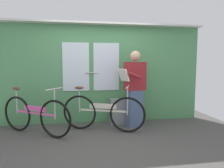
# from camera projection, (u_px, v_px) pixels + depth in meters

# --- Properties ---
(ground_plane) EXTENTS (5.88, 4.14, 0.04)m
(ground_plane) POSITION_uv_depth(u_px,v_px,m) (107.00, 143.00, 3.41)
(ground_plane) COLOR #474442
(train_door_wall) EXTENTS (4.88, 0.28, 2.30)m
(train_door_wall) POSITION_uv_depth(u_px,v_px,m) (100.00, 72.00, 4.53)
(train_door_wall) COLOR #4C8C56
(train_door_wall) RESTS_ON ground_plane
(bicycle_near_door) EXTENTS (1.45, 0.95, 0.93)m
(bicycle_near_door) POSITION_uv_depth(u_px,v_px,m) (35.00, 115.00, 3.74)
(bicycle_near_door) COLOR black
(bicycle_near_door) RESTS_ON ground_plane
(bicycle_leaning_behind) EXTENTS (1.64, 0.71, 0.93)m
(bicycle_leaning_behind) POSITION_uv_depth(u_px,v_px,m) (102.00, 112.00, 3.95)
(bicycle_leaning_behind) COLOR black
(bicycle_leaning_behind) RESTS_ON ground_plane
(passenger_reading_newspaper) EXTENTS (0.61, 0.55, 1.66)m
(passenger_reading_newspaper) POSITION_uv_depth(u_px,v_px,m) (135.00, 87.00, 4.17)
(passenger_reading_newspaper) COLOR slate
(passenger_reading_newspaper) RESTS_ON ground_plane
(trash_bin_by_wall) EXTENTS (0.40, 0.28, 0.57)m
(trash_bin_by_wall) POSITION_uv_depth(u_px,v_px,m) (119.00, 111.00, 4.47)
(trash_bin_by_wall) COLOR gray
(trash_bin_by_wall) RESTS_ON ground_plane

